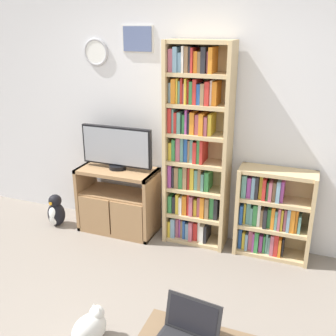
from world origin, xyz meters
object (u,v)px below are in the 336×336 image
at_px(bookshelf_short, 270,214).
at_px(laptop, 188,333).
at_px(penguin_figurine, 56,212).
at_px(cat, 90,328).
at_px(bookshelf_tall, 195,149).
at_px(tv_stand, 118,200).
at_px(television, 117,148).

height_order(bookshelf_short, laptop, bookshelf_short).
bearing_deg(bookshelf_short, penguin_figurine, -173.39).
relative_size(laptop, penguin_figurine, 1.01).
bearing_deg(bookshelf_short, cat, -121.77).
bearing_deg(bookshelf_tall, penguin_figurine, -170.39).
relative_size(tv_stand, laptop, 2.22).
distance_m(laptop, cat, 0.83).
height_order(television, bookshelf_short, television).
xyz_separation_m(bookshelf_tall, bookshelf_short, (0.76, 0.01, -0.56)).
xyz_separation_m(tv_stand, cat, (0.57, -1.52, -0.23)).
height_order(tv_stand, laptop, tv_stand).
bearing_deg(penguin_figurine, laptop, -36.44).
xyz_separation_m(tv_stand, bookshelf_tall, (0.82, 0.10, 0.64)).
height_order(bookshelf_short, cat, bookshelf_short).
height_order(laptop, penguin_figurine, laptop).
bearing_deg(cat, bookshelf_tall, 101.87).
bearing_deg(cat, tv_stand, 131.16).
xyz_separation_m(television, bookshelf_tall, (0.82, 0.07, 0.06)).
height_order(tv_stand, cat, tv_stand).
bearing_deg(tv_stand, bookshelf_short, 3.95).
xyz_separation_m(cat, penguin_figurine, (-1.27, 1.36, 0.05)).
height_order(bookshelf_tall, cat, bookshelf_tall).
height_order(television, laptop, television).
distance_m(television, bookshelf_short, 1.66).
bearing_deg(penguin_figurine, tv_stand, 12.52).
bearing_deg(television, bookshelf_tall, 4.91).
bearing_deg(penguin_figurine, cat, -46.99).
distance_m(tv_stand, cat, 1.64).
height_order(television, cat, television).
distance_m(television, cat, 1.84).
xyz_separation_m(television, cat, (0.57, -1.55, -0.81)).
bearing_deg(television, tv_stand, -90.67).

